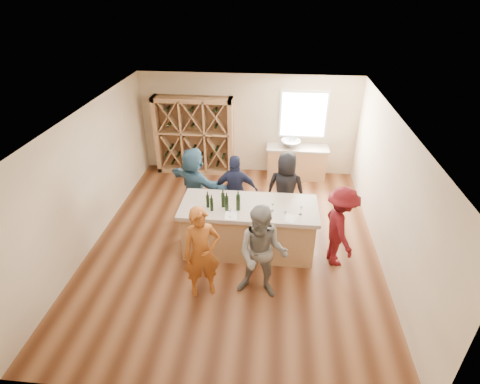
# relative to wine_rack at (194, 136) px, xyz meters

# --- Properties ---
(floor) EXTENTS (6.00, 7.00, 0.10)m
(floor) POSITION_rel_wine_rack_xyz_m (1.50, -3.27, -1.15)
(floor) COLOR brown
(floor) RESTS_ON ground
(ceiling) EXTENTS (6.00, 7.00, 0.10)m
(ceiling) POSITION_rel_wine_rack_xyz_m (1.50, -3.27, 1.75)
(ceiling) COLOR white
(ceiling) RESTS_ON ground
(wall_back) EXTENTS (6.00, 0.10, 2.80)m
(wall_back) POSITION_rel_wine_rack_xyz_m (1.50, 0.28, 0.30)
(wall_back) COLOR beige
(wall_back) RESTS_ON ground
(wall_front) EXTENTS (6.00, 0.10, 2.80)m
(wall_front) POSITION_rel_wine_rack_xyz_m (1.50, -6.82, 0.30)
(wall_front) COLOR beige
(wall_front) RESTS_ON ground
(wall_left) EXTENTS (0.10, 7.00, 2.80)m
(wall_left) POSITION_rel_wine_rack_xyz_m (-1.55, -3.27, 0.30)
(wall_left) COLOR beige
(wall_left) RESTS_ON ground
(wall_right) EXTENTS (0.10, 7.00, 2.80)m
(wall_right) POSITION_rel_wine_rack_xyz_m (4.55, -3.27, 0.30)
(wall_right) COLOR beige
(wall_right) RESTS_ON ground
(window_frame) EXTENTS (1.30, 0.06, 1.30)m
(window_frame) POSITION_rel_wine_rack_xyz_m (3.00, 0.20, 0.65)
(window_frame) COLOR white
(window_frame) RESTS_ON wall_back
(window_pane) EXTENTS (1.18, 0.01, 1.18)m
(window_pane) POSITION_rel_wine_rack_xyz_m (3.00, 0.17, 0.65)
(window_pane) COLOR white
(window_pane) RESTS_ON wall_back
(wine_rack) EXTENTS (2.20, 0.45, 2.20)m
(wine_rack) POSITION_rel_wine_rack_xyz_m (0.00, 0.00, 0.00)
(wine_rack) COLOR #AD7F52
(wine_rack) RESTS_ON floor
(back_counter_base) EXTENTS (1.60, 0.58, 0.86)m
(back_counter_base) POSITION_rel_wine_rack_xyz_m (2.90, -0.07, -0.67)
(back_counter_base) COLOR #AD7F52
(back_counter_base) RESTS_ON floor
(back_counter_top) EXTENTS (1.70, 0.62, 0.06)m
(back_counter_top) POSITION_rel_wine_rack_xyz_m (2.90, -0.07, -0.21)
(back_counter_top) COLOR #AB9C8C
(back_counter_top) RESTS_ON back_counter_base
(sink) EXTENTS (0.54, 0.54, 0.19)m
(sink) POSITION_rel_wine_rack_xyz_m (2.70, -0.07, -0.09)
(sink) COLOR silver
(sink) RESTS_ON back_counter_top
(faucet) EXTENTS (0.02, 0.02, 0.30)m
(faucet) POSITION_rel_wine_rack_xyz_m (2.70, 0.11, -0.03)
(faucet) COLOR silver
(faucet) RESTS_ON back_counter_top
(tasting_counter_base) EXTENTS (2.60, 1.00, 1.00)m
(tasting_counter_base) POSITION_rel_wine_rack_xyz_m (1.82, -3.46, -0.60)
(tasting_counter_base) COLOR #AD7F52
(tasting_counter_base) RESTS_ON floor
(tasting_counter_top) EXTENTS (2.72, 1.12, 0.08)m
(tasting_counter_top) POSITION_rel_wine_rack_xyz_m (1.82, -3.46, -0.06)
(tasting_counter_top) COLOR #AB9C8C
(tasting_counter_top) RESTS_ON tasting_counter_base
(wine_bottle_a) EXTENTS (0.07, 0.07, 0.27)m
(wine_bottle_a) POSITION_rel_wine_rack_xyz_m (1.02, -3.59, 0.11)
(wine_bottle_a) COLOR black
(wine_bottle_a) RESTS_ON tasting_counter_top
(wine_bottle_b) EXTENTS (0.08, 0.08, 0.26)m
(wine_bottle_b) POSITION_rel_wine_rack_xyz_m (1.12, -3.71, 0.11)
(wine_bottle_b) COLOR black
(wine_bottle_b) RESTS_ON tasting_counter_top
(wine_bottle_c) EXTENTS (0.09, 0.09, 0.30)m
(wine_bottle_c) POSITION_rel_wine_rack_xyz_m (1.32, -3.55, 0.13)
(wine_bottle_c) COLOR black
(wine_bottle_c) RESTS_ON tasting_counter_top
(wine_bottle_d) EXTENTS (0.09, 0.09, 0.31)m
(wine_bottle_d) POSITION_rel_wine_rack_xyz_m (1.40, -3.67, 0.13)
(wine_bottle_d) COLOR black
(wine_bottle_d) RESTS_ON tasting_counter_top
(wine_bottle_e) EXTENTS (0.09, 0.09, 0.33)m
(wine_bottle_e) POSITION_rel_wine_rack_xyz_m (1.62, -3.63, 0.15)
(wine_bottle_e) COLOR black
(wine_bottle_e) RESTS_ON tasting_counter_top
(wine_glass_a) EXTENTS (0.06, 0.06, 0.16)m
(wine_glass_a) POSITION_rel_wine_rack_xyz_m (1.49, -3.91, 0.06)
(wine_glass_a) COLOR white
(wine_glass_a) RESTS_ON tasting_counter_top
(wine_glass_b) EXTENTS (0.08, 0.08, 0.16)m
(wine_glass_b) POSITION_rel_wine_rack_xyz_m (2.02, -3.90, 0.06)
(wine_glass_b) COLOR white
(wine_glass_b) RESTS_ON tasting_counter_top
(wine_glass_c) EXTENTS (0.08, 0.08, 0.17)m
(wine_glass_c) POSITION_rel_wine_rack_xyz_m (2.52, -3.87, 0.07)
(wine_glass_c) COLOR white
(wine_glass_c) RESTS_ON tasting_counter_top
(wine_glass_d) EXTENTS (0.08, 0.08, 0.16)m
(wine_glass_d) POSITION_rel_wine_rack_xyz_m (2.28, -3.60, 0.06)
(wine_glass_d) COLOR white
(wine_glass_d) RESTS_ON tasting_counter_top
(wine_glass_e) EXTENTS (0.07, 0.07, 0.16)m
(wine_glass_e) POSITION_rel_wine_rack_xyz_m (2.82, -3.68, 0.06)
(wine_glass_e) COLOR white
(wine_glass_e) RESTS_ON tasting_counter_top
(tasting_menu_a) EXTENTS (0.25, 0.33, 0.00)m
(tasting_menu_a) POSITION_rel_wine_rack_xyz_m (1.50, -3.84, -0.02)
(tasting_menu_a) COLOR white
(tasting_menu_a) RESTS_ON tasting_counter_top
(tasting_menu_b) EXTENTS (0.29, 0.33, 0.00)m
(tasting_menu_b) POSITION_rel_wine_rack_xyz_m (2.11, -3.82, -0.02)
(tasting_menu_b) COLOR white
(tasting_menu_b) RESTS_ON tasting_counter_top
(tasting_menu_c) EXTENTS (0.29, 0.33, 0.00)m
(tasting_menu_c) POSITION_rel_wine_rack_xyz_m (2.62, -3.83, -0.02)
(tasting_menu_c) COLOR white
(tasting_menu_c) RESTS_ON tasting_counter_top
(person_near_left) EXTENTS (0.78, 0.68, 1.78)m
(person_near_left) POSITION_rel_wine_rack_xyz_m (1.11, -4.76, -0.21)
(person_near_left) COLOR #994C19
(person_near_left) RESTS_ON floor
(person_near_right) EXTENTS (0.95, 0.60, 1.83)m
(person_near_right) POSITION_rel_wine_rack_xyz_m (2.14, -4.71, -0.18)
(person_near_right) COLOR slate
(person_near_right) RESTS_ON floor
(person_server) EXTENTS (0.72, 1.17, 1.69)m
(person_server) POSITION_rel_wine_rack_xyz_m (3.59, -3.68, -0.25)
(person_server) COLOR #590F14
(person_server) RESTS_ON floor
(person_far_mid) EXTENTS (1.03, 0.56, 1.71)m
(person_far_mid) POSITION_rel_wine_rack_xyz_m (1.45, -2.54, -0.25)
(person_far_mid) COLOR #191E38
(person_far_mid) RESTS_ON floor
(person_far_right) EXTENTS (0.95, 0.71, 1.76)m
(person_far_right) POSITION_rel_wine_rack_xyz_m (2.55, -2.40, -0.22)
(person_far_right) COLOR black
(person_far_right) RESTS_ON floor
(person_far_left) EXTENTS (1.72, 1.35, 1.78)m
(person_far_left) POSITION_rel_wine_rack_xyz_m (0.49, -2.40, -0.21)
(person_far_left) COLOR #335972
(person_far_left) RESTS_ON floor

